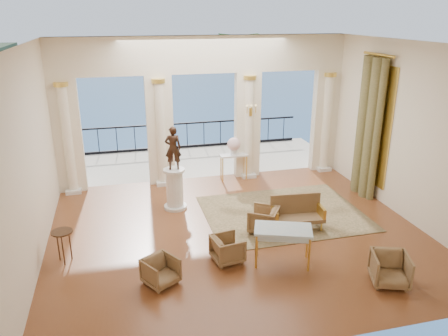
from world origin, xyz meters
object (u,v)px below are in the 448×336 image
object	(u,v)px
settee	(297,212)
console_table	(234,159)
armchair_a	(161,270)
side_table	(62,236)
statue	(173,148)
pedestal	(175,190)
armchair_c	(264,219)
game_table	(283,232)
armchair_b	(390,268)
armchair_d	(228,248)

from	to	relation	value
settee	console_table	world-z (taller)	settee
armchair_a	side_table	distance (m)	2.37
console_table	statue	bearing A→B (deg)	-142.25
pedestal	armchair_c	bearing A→B (deg)	-44.54
statue	pedestal	bearing A→B (deg)	-59.04
armchair_c	console_table	world-z (taller)	console_table
pedestal	side_table	world-z (taller)	pedestal
game_table	console_table	bearing A→B (deg)	106.99
statue	side_table	distance (m)	3.64
armchair_b	game_table	world-z (taller)	game_table
armchair_d	side_table	distance (m)	3.56
armchair_c	side_table	size ratio (longest dim) A/B	0.95
armchair_b	armchair_d	size ratio (longest dim) A/B	1.11
armchair_c	game_table	size ratio (longest dim) A/B	0.51
armchair_d	pedestal	world-z (taller)	pedestal
settee	pedestal	size ratio (longest dim) A/B	1.16
settee	pedestal	distance (m)	3.38
armchair_c	side_table	bearing A→B (deg)	-53.35
armchair_b	game_table	bearing A→B (deg)	164.85
armchair_c	armchair_b	bearing A→B (deg)	65.76
statue	game_table	bearing A→B (deg)	123.28
side_table	armchair_c	bearing A→B (deg)	3.28
armchair_a	statue	world-z (taller)	statue
armchair_a	armchair_b	xyz separation A→B (m)	(4.42, -1.10, 0.05)
armchair_d	game_table	distance (m)	1.25
armchair_d	statue	xyz separation A→B (m)	(-0.72, 3.00, 1.42)
armchair_c	armchair_d	world-z (taller)	armchair_c
pedestal	statue	bearing A→B (deg)	-63.43
armchair_c	settee	size ratio (longest dim) A/B	0.52
armchair_b	side_table	bearing A→B (deg)	178.76
armchair_a	armchair_d	distance (m)	1.59
statue	console_table	bearing A→B (deg)	-136.51
side_table	armchair_d	bearing A→B (deg)	-13.69
armchair_a	side_table	bearing A→B (deg)	114.12
settee	console_table	xyz separation A→B (m)	(-0.64, 3.65, 0.28)
side_table	settee	bearing A→B (deg)	2.72
armchair_a	pedestal	distance (m)	3.59
settee	side_table	size ratio (longest dim) A/B	1.82
statue	side_table	world-z (taller)	statue
pedestal	console_table	size ratio (longest dim) A/B	1.29
game_table	side_table	distance (m)	4.72
armchair_d	side_table	size ratio (longest dim) A/B	0.88
armchair_a	game_table	bearing A→B (deg)	-27.96
settee	statue	distance (m)	3.62
armchair_b	settee	size ratio (longest dim) A/B	0.54
game_table	pedestal	bearing A→B (deg)	139.33
side_table	console_table	bearing A→B (deg)	38.73
armchair_b	side_table	size ratio (longest dim) A/B	0.98
armchair_b	statue	distance (m)	6.03
armchair_c	settee	distance (m)	0.87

